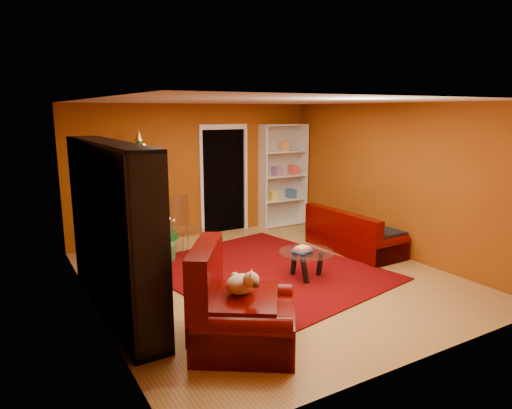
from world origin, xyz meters
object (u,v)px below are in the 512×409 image
rug (265,271)px  gift_box_red (166,236)px  media_unit (113,229)px  dog (241,284)px  sofa (355,230)px  armchair (245,306)px  christmas_tree (142,194)px  gift_box_teal (154,240)px  gift_box_green (166,252)px  white_bookshelf (283,176)px  coffee_table (306,265)px  acrylic_chair (185,230)px

rug → gift_box_red: bearing=108.5°
media_unit → gift_box_red: 3.20m
media_unit → gift_box_red: media_unit is taller
dog → sofa: 3.84m
rug → gift_box_red: size_ratio=14.60×
rug → armchair: armchair is taller
christmas_tree → dog: bearing=-90.6°
gift_box_teal → gift_box_green: size_ratio=1.20×
christmas_tree → white_bookshelf: 3.24m
media_unit → sofa: size_ratio=1.53×
armchair → coffee_table: 2.17m
media_unit → dog: 1.81m
media_unit → gift_box_green: bearing=51.2°
media_unit → gift_box_teal: (1.22, 2.31, -0.89)m
christmas_tree → armchair: christmas_tree is taller
rug → coffee_table: coffee_table is taller
christmas_tree → gift_box_green: christmas_tree is taller
christmas_tree → sofa: 3.80m
gift_box_teal → sofa: (3.07, -1.90, 0.22)m
gift_box_green → white_bookshelf: (3.01, 1.02, 0.95)m
coffee_table → rug: bearing=125.0°
gift_box_green → coffee_table: size_ratio=0.34×
media_unit → gift_box_red: size_ratio=11.76×
coffee_table → acrylic_chair: 2.25m
gift_box_red → christmas_tree: bearing=-140.8°
rug → acrylic_chair: size_ratio=3.67×
rug → acrylic_chair: 1.63m
christmas_tree → acrylic_chair: 0.98m
rug → gift_box_red: gift_box_red is taller
dog → coffee_table: 2.18m
rug → white_bookshelf: white_bookshelf is taller
gift_box_teal → dog: dog is taller
dog → acrylic_chair: 3.18m
gift_box_red → white_bookshelf: (2.67, -0.02, 0.97)m
rug → christmas_tree: christmas_tree is taller
rug → coffee_table: size_ratio=4.16×
dog → coffee_table: bearing=-21.8°
armchair → coffee_table: size_ratio=1.40×
gift_box_red → dog: (-0.58, -4.12, 0.55)m
rug → gift_box_red: 2.49m
coffee_table → gift_box_teal: bearing=120.1°
sofa → coffee_table: bearing=112.2°
white_bookshelf → armchair: size_ratio=1.95×
rug → christmas_tree: bearing=124.7°
gift_box_green → white_bookshelf: size_ratio=0.12×
media_unit → armchair: media_unit is taller
gift_box_teal → gift_box_green: bearing=-91.6°
rug → white_bookshelf: bearing=51.2°
gift_box_teal → coffee_table: size_ratio=0.40×
christmas_tree → white_bookshelf: bearing=7.5°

